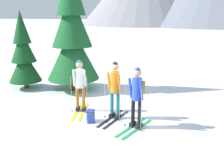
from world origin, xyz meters
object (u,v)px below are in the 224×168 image
at_px(pine_tree_near, 23,54).
at_px(backpack_on_snow_front, 90,116).
at_px(pine_tree_mid, 72,33).
at_px(skier_in_white, 80,83).
at_px(skier_in_orange, 115,87).
at_px(skier_in_blue, 137,94).

height_order(pine_tree_near, backpack_on_snow_front, pine_tree_near).
bearing_deg(pine_tree_near, pine_tree_mid, 7.56).
bearing_deg(skier_in_white, backpack_on_snow_front, -51.43).
bearing_deg(backpack_on_snow_front, pine_tree_mid, 120.12).
bearing_deg(pine_tree_near, skier_in_orange, -26.98).
xyz_separation_m(skier_in_white, skier_in_blue, (2.06, -0.82, 0.04)).
relative_size(pine_tree_mid, backpack_on_snow_front, 13.88).
height_order(skier_in_orange, skier_in_blue, skier_in_orange).
height_order(skier_in_blue, backpack_on_snow_front, skier_in_blue).
bearing_deg(pine_tree_near, skier_in_white, -31.14).
distance_m(skier_in_white, backpack_on_snow_front, 1.28).
distance_m(skier_in_orange, pine_tree_mid, 3.96).
xyz_separation_m(skier_in_orange, pine_tree_mid, (-2.50, 2.70, 1.44)).
relative_size(skier_in_blue, pine_tree_mid, 0.34).
height_order(skier_in_orange, backpack_on_snow_front, skier_in_orange).
bearing_deg(skier_in_blue, backpack_on_snow_front, 177.86).
bearing_deg(pine_tree_mid, backpack_on_snow_front, -59.88).
xyz_separation_m(skier_in_blue, pine_tree_near, (-5.50, 2.90, 0.54)).
distance_m(skier_in_blue, backpack_on_snow_front, 1.69).
xyz_separation_m(skier_in_blue, pine_tree_mid, (-3.27, 3.20, 1.45)).
bearing_deg(skier_in_white, skier_in_orange, -14.40).
bearing_deg(skier_in_white, skier_in_blue, -21.77).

